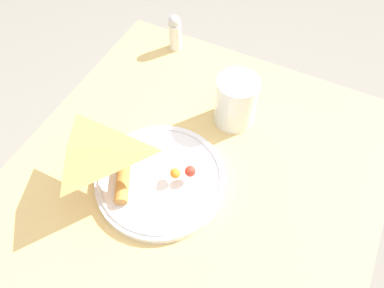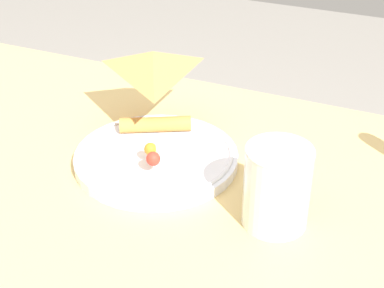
% 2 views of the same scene
% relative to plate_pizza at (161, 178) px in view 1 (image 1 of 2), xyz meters
% --- Properties ---
extents(plate_pizza, '(0.24, 0.24, 0.05)m').
position_rel_plate_pizza_xyz_m(plate_pizza, '(0.00, 0.00, 0.00)').
color(plate_pizza, white).
rests_on(plate_pizza, dining_table).
extents(milk_glass, '(0.08, 0.08, 0.11)m').
position_rel_plate_pizza_xyz_m(milk_glass, '(-0.20, 0.06, 0.04)').
color(milk_glass, white).
rests_on(milk_glass, dining_table).
extents(salt_shaker, '(0.03, 0.03, 0.09)m').
position_rel_plate_pizza_xyz_m(salt_shaker, '(-0.34, -0.15, 0.03)').
color(salt_shaker, silver).
rests_on(salt_shaker, dining_table).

